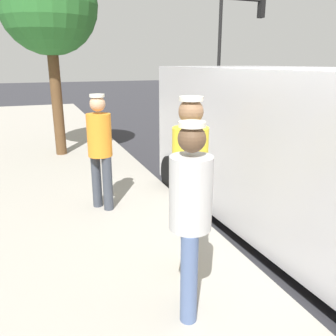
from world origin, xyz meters
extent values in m
plane|color=#2D2D33|center=(0.00, 0.00, 0.00)|extent=(80.00, 80.00, 0.00)
cylinder|color=gray|center=(1.35, -0.85, 0.72)|extent=(0.07, 0.07, 1.15)
cube|color=#4C4C51|center=(1.35, -0.85, 1.44)|extent=(0.14, 0.18, 0.28)
sphere|color=#47474C|center=(1.35, -0.85, 1.61)|extent=(0.12, 0.12, 0.12)
cylinder|color=beige|center=(1.75, -0.05, 0.58)|extent=(0.14, 0.14, 0.85)
cylinder|color=beige|center=(1.65, -0.25, 0.58)|extent=(0.14, 0.14, 0.85)
cylinder|color=yellow|center=(1.70, -0.15, 1.32)|extent=(0.34, 0.34, 0.64)
sphere|color=#8C6647|center=(1.70, -0.15, 1.79)|extent=(0.23, 0.23, 0.23)
cylinder|color=silver|center=(1.70, -0.15, 1.90)|extent=(0.22, 0.22, 0.04)
cylinder|color=#4C608C|center=(2.00, 0.53, 0.55)|extent=(0.14, 0.14, 0.79)
cylinder|color=#4C608C|center=(1.91, 0.33, 0.55)|extent=(0.14, 0.14, 0.79)
cylinder|color=#B7B7B7|center=(1.96, 0.43, 1.24)|extent=(0.34, 0.34, 0.59)
sphere|color=brown|center=(1.96, 0.43, 1.68)|extent=(0.21, 0.21, 0.21)
cylinder|color=silver|center=(1.96, 0.43, 1.78)|extent=(0.20, 0.20, 0.04)
cylinder|color=#383D47|center=(2.26, -2.16, 0.55)|extent=(0.14, 0.14, 0.79)
cylinder|color=#383D47|center=(2.14, -1.98, 0.55)|extent=(0.14, 0.14, 0.79)
cylinder|color=orange|center=(2.20, -2.07, 1.24)|extent=(0.34, 0.34, 0.60)
sphere|color=tan|center=(2.20, -2.07, 1.68)|extent=(0.21, 0.21, 0.21)
cylinder|color=silver|center=(2.20, -2.07, 1.78)|extent=(0.20, 0.20, 0.04)
cube|color=#BCBCC1|center=(-0.15, -0.58, 1.17)|extent=(2.14, 5.25, 1.96)
cylinder|color=black|center=(-1.04, -2.65, 0.34)|extent=(0.24, 0.69, 0.68)
cylinder|color=black|center=(0.85, -2.60, 0.34)|extent=(0.24, 0.69, 0.68)
cylinder|color=black|center=(-5.55, -12.62, 2.60)|extent=(0.16, 0.16, 5.20)
cylinder|color=black|center=(-6.75, -12.62, 5.00)|extent=(2.40, 0.10, 0.10)
cube|color=black|center=(-7.75, -12.62, 4.65)|extent=(0.24, 0.32, 0.80)
sphere|color=red|center=(-7.75, -12.79, 4.90)|extent=(0.17, 0.17, 0.17)
sphere|color=yellow|center=(-7.75, -12.79, 4.65)|extent=(0.17, 0.17, 0.17)
sphere|color=green|center=(-7.75, -12.79, 4.40)|extent=(0.17, 0.17, 0.17)
cylinder|color=brown|center=(2.49, -5.58, 1.40)|extent=(0.24, 0.24, 2.50)
sphere|color=#2E722F|center=(2.49, -5.58, 3.37)|extent=(2.05, 2.05, 2.05)
camera|label=1|loc=(3.05, 2.73, 2.22)|focal=37.31mm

